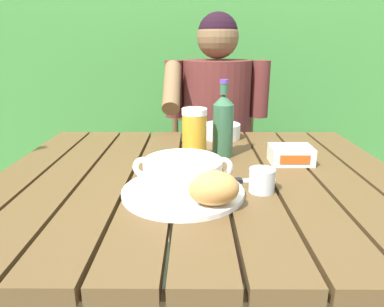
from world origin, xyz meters
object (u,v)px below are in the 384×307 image
Objects in this scene: beer_glass at (194,136)px; bread_roll at (213,188)px; diner_bowl at (222,131)px; water_glass_small at (262,180)px; person_eating at (216,128)px; table_knife at (241,181)px; beer_bottle at (223,125)px; soup_bowl at (183,174)px; chair_near_diner at (213,168)px; serving_plate at (183,191)px; butter_tub at (291,155)px.

bread_roll is at bearing -82.81° from beer_glass.
diner_bowl is at bearing 69.01° from beer_glass.
person_eating is at bearing 94.10° from water_glass_small.
beer_glass reaches higher than table_knife.
beer_bottle is 0.24m from table_knife.
beer_bottle is (0.12, 0.30, 0.05)m from soup_bowl.
chair_near_diner is 0.34m from person_eating.
beer_glass is at bearing -97.46° from chair_near_diner.
chair_near_diner is 0.63m from diner_bowl.
bread_roll is 0.38m from beer_bottle.
soup_bowl is at bearing -153.27° from table_knife.
bread_roll is at bearing -117.75° from table_knife.
beer_glass is 2.62× the size of water_glass_small.
beer_bottle is 1.58× the size of table_knife.
water_glass_small reaches higher than serving_plate.
table_knife is (0.03, -0.22, -0.10)m from beer_bottle.
serving_plate is (-0.13, -1.05, 0.32)m from chair_near_diner.
table_knife is (0.15, 0.07, -0.00)m from serving_plate.
beer_bottle is (0.09, 0.06, 0.02)m from beer_glass.
table_knife is at bearing -81.92° from beer_bottle.
chair_near_diner is at bearing 82.76° from serving_plate.
soup_bowl reaches higher than diner_bowl.
beer_bottle reaches higher than diner_bowl.
beer_bottle is 1.80× the size of diner_bowl.
butter_tub is 0.81× the size of table_knife.
butter_tub is 0.92× the size of diner_bowl.
chair_near_diner is 3.75× the size of beer_bottle.
water_glass_small is 0.47× the size of diner_bowl.
chair_near_diner is 1.02m from table_knife.
chair_near_diner is at bearing 88.75° from beer_bottle.
beer_bottle is 3.86× the size of water_glass_small.
diner_bowl is at bearing 75.54° from soup_bowl.
water_glass_small is at bearing -83.47° from diner_bowl.
butter_tub is (0.13, 0.21, -0.00)m from water_glass_small.
soup_bowl is at bearing -111.51° from beer_bottle.
chair_near_diner is 7.77× the size of bread_roll.
table_knife is at bearing 26.73° from soup_bowl.
person_eating reaches higher than bread_roll.
beer_glass is at bearing 97.19° from bread_roll.
serving_plate is 2.51× the size of bread_roll.
table_knife is (0.08, 0.15, -0.05)m from bread_roll.
person_eating is at bearing 80.46° from beer_glass.
soup_bowl is 0.53m from diner_bowl.
serving_plate is at bearing -144.06° from butter_tub.
serving_plate is 2.18× the size of diner_bowl.
butter_tub is at bearing -77.35° from chair_near_diner.
water_glass_small is at bearing -86.82° from chair_near_diner.
butter_tub is at bearing -57.32° from diner_bowl.
soup_bowl is 0.17m from table_knife.
soup_bowl is (-0.13, -1.05, 0.37)m from chair_near_diner.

